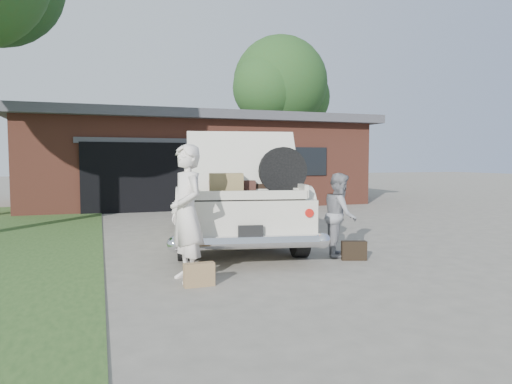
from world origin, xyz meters
name	(u,v)px	position (x,y,z in m)	size (l,w,h in m)	color
ground	(268,263)	(0.00, 0.00, 0.00)	(90.00, 90.00, 0.00)	gray
house	(191,159)	(0.98, 11.47, 1.67)	(12.80, 7.80, 3.30)	brown
tree_right	(282,88)	(7.42, 17.71, 5.76)	(6.15, 5.34, 8.70)	#38281E
sedan	(233,200)	(0.07, 2.23, 0.83)	(3.18, 5.93, 2.14)	beige
woman_left	(186,213)	(-1.43, -0.65, 0.93)	(0.68, 0.44, 1.86)	silver
woman_right	(340,214)	(1.37, 0.13, 0.71)	(0.69, 0.54, 1.43)	gray
suitcase_left	(199,275)	(-1.33, -0.98, 0.15)	(0.40, 0.13, 0.31)	#99774D
suitcase_right	(354,251)	(1.41, -0.27, 0.16)	(0.41, 0.13, 0.32)	black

